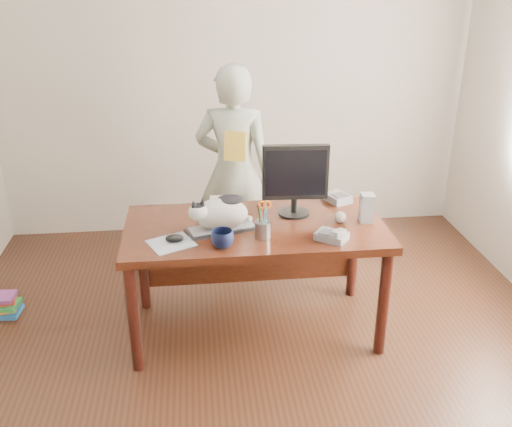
% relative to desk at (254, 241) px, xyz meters
% --- Properties ---
extents(room, '(4.50, 4.50, 4.50)m').
position_rel_desk_xyz_m(room, '(0.00, -0.68, 0.75)').
color(room, black).
rests_on(room, ground).
extents(desk, '(1.60, 0.80, 0.75)m').
position_rel_desk_xyz_m(desk, '(0.00, 0.00, 0.00)').
color(desk, black).
rests_on(desk, ground).
extents(keyboard, '(0.44, 0.26, 0.02)m').
position_rel_desk_xyz_m(keyboard, '(-0.21, -0.13, 0.16)').
color(keyboard, black).
rests_on(keyboard, desk).
extents(cat, '(0.40, 0.28, 0.23)m').
position_rel_desk_xyz_m(cat, '(-0.22, -0.14, 0.27)').
color(cat, silver).
rests_on(cat, keyboard).
extents(monitor, '(0.41, 0.21, 0.47)m').
position_rel_desk_xyz_m(monitor, '(0.26, 0.05, 0.41)').
color(monitor, black).
rests_on(monitor, desk).
extents(pen_cup, '(0.10, 0.10, 0.23)m').
position_rel_desk_xyz_m(pen_cup, '(0.03, -0.26, 0.21)').
color(pen_cup, gray).
rests_on(pen_cup, desk).
extents(mousepad, '(0.31, 0.30, 0.01)m').
position_rel_desk_xyz_m(mousepad, '(-0.51, -0.28, 0.15)').
color(mousepad, silver).
rests_on(mousepad, desk).
extents(mouse, '(0.13, 0.11, 0.04)m').
position_rel_desk_xyz_m(mouse, '(-0.49, -0.26, 0.17)').
color(mouse, black).
rests_on(mouse, mousepad).
extents(coffee_mug, '(0.16, 0.16, 0.10)m').
position_rel_desk_xyz_m(coffee_mug, '(-0.21, -0.35, 0.20)').
color(coffee_mug, black).
rests_on(coffee_mug, desk).
extents(phone, '(0.21, 0.21, 0.08)m').
position_rel_desk_xyz_m(phone, '(0.42, -0.33, 0.17)').
color(phone, slate).
rests_on(phone, desk).
extents(speaker, '(0.09, 0.10, 0.18)m').
position_rel_desk_xyz_m(speaker, '(0.69, -0.10, 0.24)').
color(speaker, '#949396').
rests_on(speaker, desk).
extents(baseball, '(0.07, 0.07, 0.07)m').
position_rel_desk_xyz_m(baseball, '(0.53, -0.10, 0.18)').
color(baseball, beige).
rests_on(baseball, desk).
extents(book_stack, '(0.22, 0.17, 0.08)m').
position_rel_desk_xyz_m(book_stack, '(-0.19, 0.20, 0.18)').
color(book_stack, '#4B1417').
rests_on(book_stack, desk).
extents(calculator, '(0.19, 0.21, 0.05)m').
position_rel_desk_xyz_m(calculator, '(0.60, 0.25, 0.17)').
color(calculator, slate).
rests_on(calculator, desk).
extents(person, '(0.67, 0.53, 1.60)m').
position_rel_desk_xyz_m(person, '(-0.06, 0.78, 0.20)').
color(person, silver).
rests_on(person, ground).
extents(held_book, '(0.17, 0.13, 0.21)m').
position_rel_desk_xyz_m(held_book, '(-0.06, 0.61, 0.45)').
color(held_book, gold).
rests_on(held_book, person).
extents(book_pile_b, '(0.26, 0.20, 0.15)m').
position_rel_desk_xyz_m(book_pile_b, '(-1.72, 0.27, -0.53)').
color(book_pile_b, '#1B5BA5').
rests_on(book_pile_b, ground).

